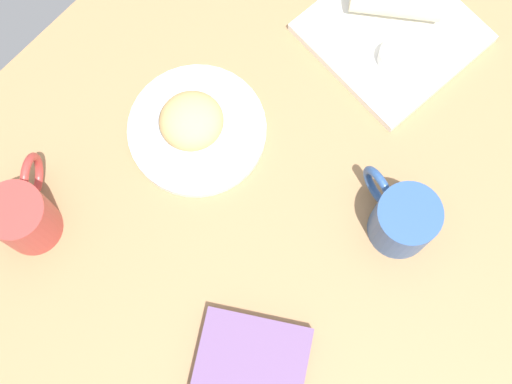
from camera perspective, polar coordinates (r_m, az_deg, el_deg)
dining_table at (r=112.25cm, az=4.58°, el=3.04°), size 110.00×90.00×4.00cm
round_plate at (r=110.67cm, az=-4.62°, el=4.86°), size 20.90×20.90×1.40cm
scone_pastry at (r=107.20cm, az=-5.06°, el=5.55°), size 12.78×12.69×6.12cm
square_plate at (r=118.90cm, az=10.58°, el=12.12°), size 25.86×25.86×1.60cm
sauce_cup at (r=114.54cm, az=10.75°, el=10.35°), size 5.01×5.01×2.67cm
coffee_mug at (r=103.98cm, az=11.37°, el=-2.05°), size 8.99×13.70×9.41cm
second_mug at (r=106.60cm, az=-17.63°, el=-1.75°), size 12.39×10.31×10.31cm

